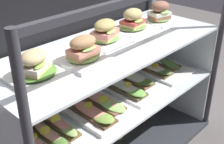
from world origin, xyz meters
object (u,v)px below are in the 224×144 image
object	(u,v)px
open_sandwich_tray_left_of_center	(96,107)
juice_bottle_front_fourth	(104,137)
juice_bottle_front_right_end	(129,116)
juice_bottle_front_middle	(141,109)
juice_bottle_near_post	(118,123)
plated_roll_sandwich_far_left	(160,14)
open_sandwich_tray_near_right_corner	(130,85)
open_sandwich_tray_mid_right	(158,67)
plated_roll_sandwich_mid_left	(35,69)
plated_roll_sandwich_left_of_center	(104,34)
plated_roll_sandwich_near_right_corner	(83,53)
open_sandwich_tray_near_left_corner	(46,134)
plated_roll_sandwich_center	(133,23)

from	to	relation	value
open_sandwich_tray_left_of_center	juice_bottle_front_fourth	xyz separation A→B (m)	(0.13, 0.08, -0.30)
juice_bottle_front_right_end	juice_bottle_front_middle	size ratio (longest dim) A/B	0.99
juice_bottle_near_post	juice_bottle_front_right_end	xyz separation A→B (m)	(0.12, 0.02, -0.03)
plated_roll_sandwich_far_left	juice_bottle_near_post	distance (m)	0.66
open_sandwich_tray_near_right_corner	juice_bottle_front_fourth	size ratio (longest dim) A/B	1.78
open_sandwich_tray_mid_right	juice_bottle_front_middle	size ratio (longest dim) A/B	1.81
open_sandwich_tray_mid_right	juice_bottle_near_post	size ratio (longest dim) A/B	1.38
plated_roll_sandwich_mid_left	juice_bottle_front_fourth	distance (m)	0.73
juice_bottle_front_fourth	juice_bottle_near_post	distance (m)	0.12
open_sandwich_tray_mid_right	juice_bottle_front_fourth	bearing A→B (deg)	175.06
juice_bottle_near_post	plated_roll_sandwich_far_left	bearing A→B (deg)	-2.33
plated_roll_sandwich_far_left	open_sandwich_tray_near_right_corner	xyz separation A→B (m)	(-0.31, -0.05, -0.31)
plated_roll_sandwich_left_of_center	open_sandwich_tray_mid_right	xyz separation A→B (m)	(0.41, -0.04, -0.30)
plated_roll_sandwich_near_right_corner	juice_bottle_front_fourth	size ratio (longest dim) A/B	0.93
plated_roll_sandwich_left_of_center	open_sandwich_tray_left_of_center	bearing A→B (deg)	-150.88
open_sandwich_tray_near_left_corner	open_sandwich_tray_mid_right	distance (m)	0.83
juice_bottle_near_post	open_sandwich_tray_near_right_corner	bearing A→B (deg)	-76.59
plated_roll_sandwich_near_right_corner	plated_roll_sandwich_far_left	xyz separation A→B (m)	(0.64, 0.08, 0.00)
open_sandwich_tray_near_left_corner	juice_bottle_front_right_end	distance (m)	0.71
plated_roll_sandwich_near_right_corner	juice_bottle_front_right_end	world-z (taller)	plated_roll_sandwich_near_right_corner
juice_bottle_front_fourth	open_sandwich_tray_near_left_corner	bearing A→B (deg)	-170.03
plated_roll_sandwich_near_right_corner	open_sandwich_tray_mid_right	xyz separation A→B (m)	(0.62, 0.05, -0.30)
open_sandwich_tray_near_right_corner	juice_bottle_front_fourth	distance (m)	0.33
plated_roll_sandwich_near_right_corner	plated_roll_sandwich_center	distance (m)	0.45
plated_roll_sandwich_center	juice_bottle_front_middle	world-z (taller)	plated_roll_sandwich_center
open_sandwich_tray_near_right_corner	juice_bottle_near_post	bearing A→B (deg)	103.41
open_sandwich_tray_left_of_center	open_sandwich_tray_near_right_corner	world-z (taller)	open_sandwich_tray_near_right_corner
plated_roll_sandwich_mid_left	open_sandwich_tray_mid_right	distance (m)	0.89
juice_bottle_near_post	open_sandwich_tray_left_of_center	bearing A→B (deg)	-160.62
plated_roll_sandwich_center	juice_bottle_front_fourth	bearing A→B (deg)	-175.46
plated_roll_sandwich_far_left	juice_bottle_near_post	xyz separation A→B (m)	(-0.32, 0.01, -0.58)
plated_roll_sandwich_left_of_center	juice_bottle_front_middle	distance (m)	0.69
plated_roll_sandwich_mid_left	plated_roll_sandwich_left_of_center	bearing A→B (deg)	8.33
open_sandwich_tray_near_right_corner	plated_roll_sandwich_mid_left	bearing A→B (deg)	-179.43
open_sandwich_tray_near_left_corner	open_sandwich_tray_mid_right	world-z (taller)	open_sandwich_tray_near_left_corner
plated_roll_sandwich_far_left	plated_roll_sandwich_mid_left	bearing A→B (deg)	-176.05
juice_bottle_front_fourth	juice_bottle_front_right_end	xyz separation A→B (m)	(0.24, 0.03, 0.00)
plated_roll_sandwich_center	open_sandwich_tray_near_right_corner	bearing A→B (deg)	-142.98
open_sandwich_tray_left_of_center	juice_bottle_front_fourth	distance (m)	0.33
plated_roll_sandwich_near_right_corner	open_sandwich_tray_near_left_corner	size ratio (longest dim) A/B	0.52
open_sandwich_tray_near_left_corner	juice_bottle_front_right_end	bearing A→B (deg)	8.70
plated_roll_sandwich_near_right_corner	open_sandwich_tray_mid_right	distance (m)	0.69
plated_roll_sandwich_center	open_sandwich_tray_mid_right	distance (m)	0.36
plated_roll_sandwich_far_left	open_sandwich_tray_mid_right	bearing A→B (deg)	-119.80
plated_roll_sandwich_far_left	open_sandwich_tray_left_of_center	size ratio (longest dim) A/B	0.48
open_sandwich_tray_mid_right	open_sandwich_tray_near_right_corner	bearing A→B (deg)	-175.89
open_sandwich_tray_near_left_corner	juice_bottle_front_middle	bearing A→B (deg)	6.69
open_sandwich_tray_near_left_corner	juice_bottle_front_fourth	distance (m)	0.51
plated_roll_sandwich_center	juice_bottle_front_middle	distance (m)	0.60
juice_bottle_near_post	open_sandwich_tray_mid_right	bearing A→B (deg)	-8.60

